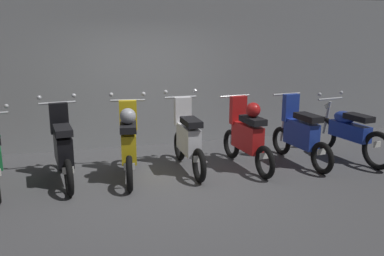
{
  "coord_description": "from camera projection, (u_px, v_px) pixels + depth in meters",
  "views": [
    {
      "loc": [
        -1.18,
        -5.89,
        2.28
      ],
      "look_at": [
        0.52,
        0.29,
        0.75
      ],
      "focal_mm": 38.61,
      "sensor_mm": 36.0,
      "label": 1
    }
  ],
  "objects": [
    {
      "name": "motorbike_slot_3",
      "position": [
        129.0,
        142.0,
        6.43
      ],
      "size": [
        0.59,
        1.68,
        1.29
      ],
      "color": "black",
      "rests_on": "ground"
    },
    {
      "name": "motorbike_slot_6",
      "position": [
        300.0,
        134.0,
        7.13
      ],
      "size": [
        0.56,
        1.68,
        1.18
      ],
      "color": "black",
      "rests_on": "ground"
    },
    {
      "name": "motorbike_slot_4",
      "position": [
        188.0,
        139.0,
        6.79
      ],
      "size": [
        0.59,
        1.68,
        1.29
      ],
      "color": "black",
      "rests_on": "ground"
    },
    {
      "name": "motorbike_slot_7",
      "position": [
        348.0,
        132.0,
        7.41
      ],
      "size": [
        0.58,
        1.94,
        1.15
      ],
      "color": "black",
      "rests_on": "ground"
    },
    {
      "name": "motorbike_slot_5",
      "position": [
        247.0,
        135.0,
        6.89
      ],
      "size": [
        0.56,
        1.68,
        1.18
      ],
      "color": "black",
      "rests_on": "ground"
    },
    {
      "name": "back_wall",
      "position": [
        140.0,
        73.0,
        8.15
      ],
      "size": [
        16.0,
        0.3,
        2.91
      ],
      "primitive_type": "cube",
      "color": "gray",
      "rests_on": "ground"
    },
    {
      "name": "ground_plane",
      "position": [
        165.0,
        181.0,
        6.36
      ],
      "size": [
        80.0,
        80.0,
        0.0
      ],
      "primitive_type": "plane",
      "color": "#4C4C4F"
    },
    {
      "name": "motorbike_slot_2",
      "position": [
        63.0,
        148.0,
        6.25
      ],
      "size": [
        0.59,
        1.68,
        1.29
      ],
      "color": "black",
      "rests_on": "ground"
    }
  ]
}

